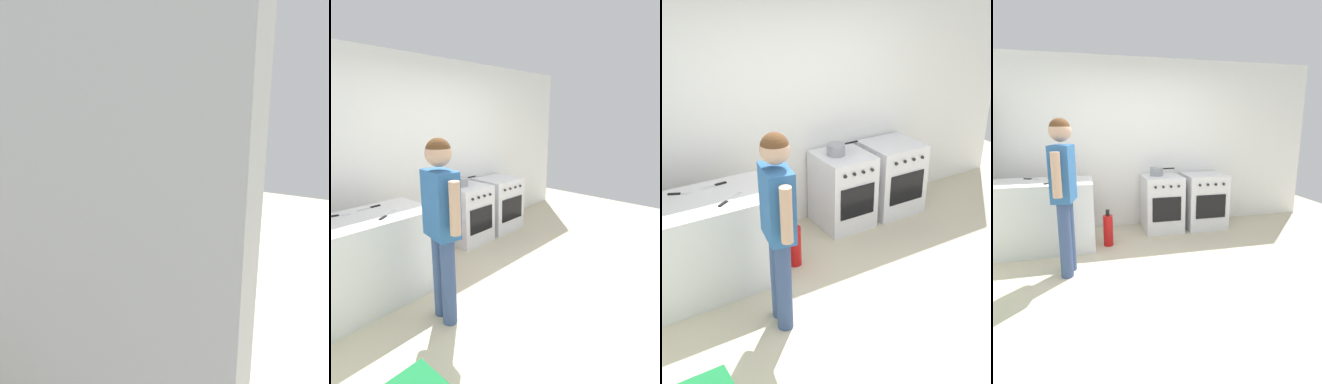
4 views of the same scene
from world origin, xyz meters
The scene contains 13 objects.
ground_plane centered at (0.00, 0.00, 0.00)m, with size 8.00×8.00×0.00m, color beige.
back_wall centered at (0.00, 1.95, 1.30)m, with size 6.00×0.10×2.60m, color white.
counter_unit centered at (-1.35, 1.20, 0.45)m, with size 1.30×0.70×0.90m, color silver.
oven_left centered at (0.35, 1.58, 0.43)m, with size 0.57×0.62×0.85m.
oven_right centered at (1.04, 1.58, 0.43)m, with size 0.63×0.62×0.85m.
pot centered at (0.27, 1.60, 0.91)m, with size 0.38×0.20×0.12m.
knife_paring centered at (-1.50, 1.41, 0.91)m, with size 0.20×0.11×0.01m.
knife_utility centered at (-1.16, 1.42, 0.90)m, with size 0.25×0.05×0.01m.
knife_chef centered at (-1.16, 1.06, 0.90)m, with size 0.28×0.19×0.01m.
person centered at (-1.01, 0.41, 1.01)m, with size 0.26×0.56×1.67m.
fire_extinguisher centered at (-0.52, 1.10, 0.22)m, with size 0.13×0.13×0.50m.
recycling_crate_lower centered at (-2.02, -0.54, 0.14)m, with size 0.52×0.36×0.28m, color #197238.
recycling_crate_upper centered at (-2.02, -0.54, 0.42)m, with size 0.52×0.36×0.28m, color #197238.
Camera 1 is at (-3.22, -1.36, 1.56)m, focal length 28.00 mm.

